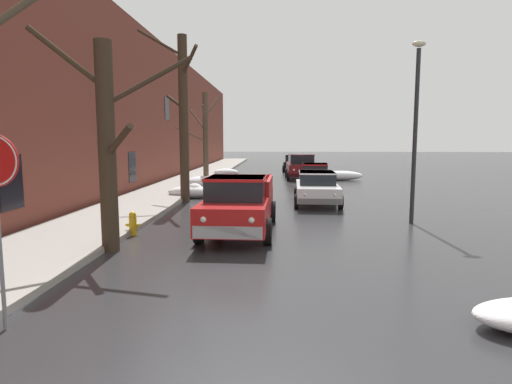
{
  "coord_description": "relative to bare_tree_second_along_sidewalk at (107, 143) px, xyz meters",
  "views": [
    {
      "loc": [
        -0.06,
        -3.18,
        2.81
      ],
      "look_at": [
        -0.71,
        9.87,
        1.22
      ],
      "focal_mm": 30.03,
      "sensor_mm": 36.0,
      "label": 1
    }
  ],
  "objects": [
    {
      "name": "bare_tree_second_along_sidewalk",
      "position": [
        0.0,
        0.0,
        0.0
      ],
      "size": [
        3.8,
        1.32,
        5.48
      ],
      "color": "#382B1E",
      "rests_on": "ground"
    },
    {
      "name": "bare_tree_far_down_block",
      "position": [
        -0.04,
        14.65,
        0.21
      ],
      "size": [
        2.35,
        3.11,
        5.55
      ],
      "color": "#4C3D2D",
      "rests_on": "ground"
    },
    {
      "name": "snow_bank_along_right_kerb",
      "position": [
        0.03,
        10.1,
        -2.43
      ],
      "size": [
        2.32,
        0.91,
        0.71
      ],
      "color": "white",
      "rests_on": "ground"
    },
    {
      "name": "left_sidewalk_slab",
      "position": [
        -1.73,
        10.77,
        -2.66
      ],
      "size": [
        3.23,
        80.0,
        0.16
      ],
      "primitive_type": "cube",
      "color": "gray",
      "rests_on": "ground"
    },
    {
      "name": "fire_hydrant",
      "position": [
        -0.08,
        1.86,
        -2.38
      ],
      "size": [
        0.42,
        0.22,
        0.71
      ],
      "color": "gold",
      "rests_on": "ground"
    },
    {
      "name": "snow_bank_near_corner_left",
      "position": [
        -0.07,
        14.07,
        -2.38
      ],
      "size": [
        2.27,
        1.45,
        0.73
      ],
      "color": "white",
      "rests_on": "ground"
    },
    {
      "name": "bare_tree_mid_block",
      "position": [
        -0.04,
        8.82,
        1.13
      ],
      "size": [
        2.96,
        2.26,
        7.71
      ],
      "color": "#382B1E",
      "rests_on": "ground"
    },
    {
      "name": "snow_bank_mid_block_left",
      "position": [
        0.23,
        22.57,
        -2.45
      ],
      "size": [
        1.93,
        0.97,
        0.6
      ],
      "color": "white",
      "rests_on": "ground"
    },
    {
      "name": "sedan_red_parked_kerbside_mid",
      "position": [
        6.41,
        14.87,
        -1.99
      ],
      "size": [
        2.19,
        4.41,
        1.42
      ],
      "color": "red",
      "rests_on": "ground"
    },
    {
      "name": "sedan_black_queued_behind_truck",
      "position": [
        5.72,
        28.41,
        -1.99
      ],
      "size": [
        2.19,
        3.97,
        1.42
      ],
      "color": "black",
      "rests_on": "ground"
    },
    {
      "name": "brick_townhouse_facade",
      "position": [
        -3.84,
        10.77,
        1.89
      ],
      "size": [
        0.63,
        80.0,
        9.27
      ],
      "color": "brown",
      "rests_on": "ground"
    },
    {
      "name": "suv_maroon_parked_far_down_block",
      "position": [
        5.88,
        20.48,
        -1.75
      ],
      "size": [
        2.19,
        4.46,
        1.82
      ],
      "color": "maroon",
      "rests_on": "ground"
    },
    {
      "name": "sedan_white_parked_kerbside_close",
      "position": [
        5.93,
        8.41,
        -1.98
      ],
      "size": [
        2.09,
        4.37,
        1.42
      ],
      "color": "silver",
      "rests_on": "ground"
    },
    {
      "name": "pickup_truck_red_approaching_near_lane",
      "position": [
        3.04,
        2.41,
        -1.86
      ],
      "size": [
        2.2,
        5.46,
        1.76
      ],
      "color": "red",
      "rests_on": "ground"
    },
    {
      "name": "snow_bank_near_corner_right",
      "position": [
        8.59,
        19.66,
        -2.41
      ],
      "size": [
        3.13,
        1.01,
        0.66
      ],
      "color": "white",
      "rests_on": "ground"
    },
    {
      "name": "street_lamp_post",
      "position": [
        8.73,
        4.08,
        0.61
      ],
      "size": [
        0.44,
        0.24,
        5.99
      ],
      "color": "#28282D",
      "rests_on": "ground"
    }
  ]
}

